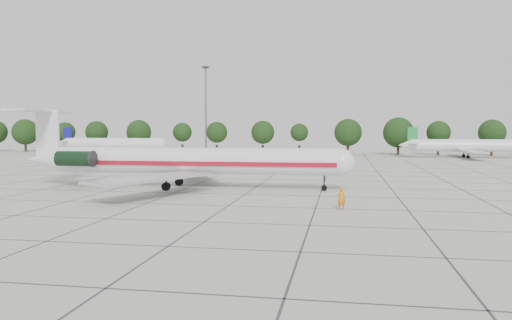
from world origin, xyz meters
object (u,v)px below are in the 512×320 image
(main_airliner, at_px, (177,160))
(bg_airliner_d, at_px, (470,146))
(ground_crew, at_px, (341,199))
(floodlight_mast, at_px, (206,104))
(bg_airliner_b, at_px, (113,144))

(main_airliner, height_order, bg_airliner_d, main_airliner)
(ground_crew, bearing_deg, floodlight_mast, -71.34)
(ground_crew, xyz_separation_m, bg_airliner_d, (30.13, 82.93, 1.91))
(bg_airliner_b, bearing_deg, floodlight_mast, 39.42)
(main_airliner, relative_size, ground_crew, 20.09)
(floodlight_mast, bearing_deg, bg_airliner_d, -14.00)
(floodlight_mast, bearing_deg, bg_airliner_b, -140.58)
(ground_crew, height_order, floodlight_mast, floodlight_mast)
(bg_airliner_d, xyz_separation_m, floodlight_mast, (-70.38, 17.55, 11.37))
(ground_crew, xyz_separation_m, bg_airliner_b, (-61.63, 82.91, 1.91))
(main_airliner, relative_size, floodlight_mast, 1.58)
(ground_crew, bearing_deg, main_airliner, -36.70)
(main_airliner, distance_m, bg_airliner_d, 85.81)
(ground_crew, distance_m, bg_airliner_b, 103.32)
(main_airliner, bearing_deg, floodlight_mast, 102.44)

